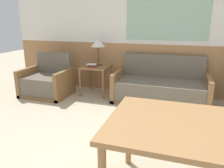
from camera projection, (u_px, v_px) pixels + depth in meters
wall_back at (176, 27)px, 4.18m from camera, size 7.20×0.09×2.70m
couch at (160, 89)px, 4.13m from camera, size 1.73×0.82×0.85m
armchair at (47, 83)px, 4.50m from camera, size 0.93×0.75×0.84m
side_table at (96, 71)px, 4.49m from camera, size 0.56×0.56×0.60m
table_lamp at (98, 43)px, 4.42m from camera, size 0.29×0.29×0.55m
book_stack at (92, 65)px, 4.38m from camera, size 0.20×0.14×0.06m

